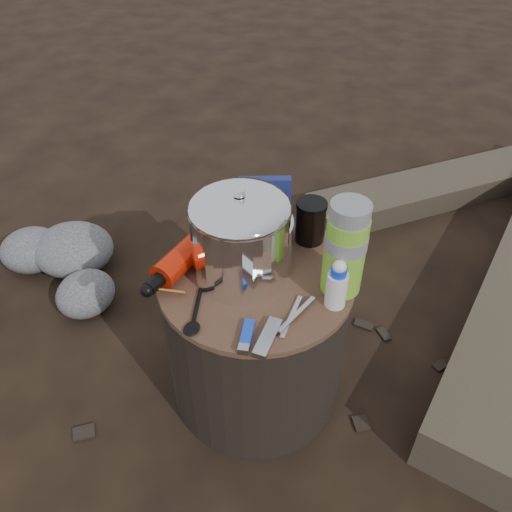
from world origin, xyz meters
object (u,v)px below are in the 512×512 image
(stump, at_px, (256,336))
(thermos, at_px, (345,249))
(camping_pot, at_px, (240,236))
(fuel_bottle, at_px, (187,254))
(travel_mug, at_px, (310,222))

(stump, xyz_separation_m, thermos, (0.19, 0.03, 0.32))
(camping_pot, relative_size, fuel_bottle, 0.84)
(fuel_bottle, distance_m, thermos, 0.37)
(travel_mug, bearing_deg, thermos, -53.31)
(stump, relative_size, thermos, 2.03)
(fuel_bottle, bearing_deg, thermos, 17.88)
(travel_mug, bearing_deg, stump, -115.18)
(thermos, bearing_deg, stump, -171.45)
(camping_pot, xyz_separation_m, thermos, (0.23, 0.03, 0.00))
(fuel_bottle, height_order, thermos, thermos)
(camping_pot, distance_m, travel_mug, 0.22)
(thermos, distance_m, travel_mug, 0.19)
(travel_mug, bearing_deg, fuel_bottle, -143.71)
(stump, distance_m, camping_pot, 0.32)
(camping_pot, bearing_deg, travel_mug, 55.23)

